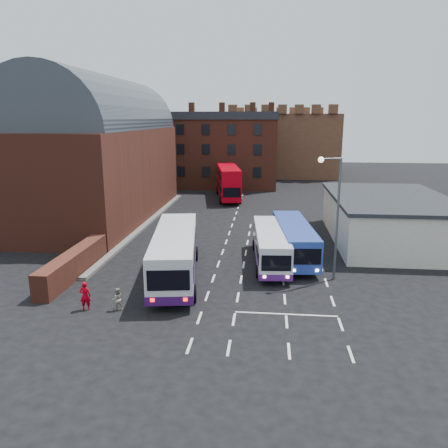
# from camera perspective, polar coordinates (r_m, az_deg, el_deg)

# --- Properties ---
(ground) EXTENTS (180.00, 180.00, 0.00)m
(ground) POSITION_cam_1_polar(r_m,az_deg,el_deg) (29.44, -2.00, -8.78)
(ground) COLOR black
(railway_station) EXTENTS (12.00, 28.00, 16.00)m
(railway_station) POSITION_cam_1_polar(r_m,az_deg,el_deg) (51.80, -16.24, 9.16)
(railway_station) COLOR #602B1E
(railway_station) RESTS_ON ground
(forecourt_wall) EXTENTS (1.20, 10.00, 1.80)m
(forecourt_wall) POSITION_cam_1_polar(r_m,az_deg,el_deg) (33.77, -19.01, -4.93)
(forecourt_wall) COLOR #602B1E
(forecourt_wall) RESTS_ON ground
(cream_building) EXTENTS (10.40, 16.40, 4.25)m
(cream_building) POSITION_cam_1_polar(r_m,az_deg,el_deg) (43.42, 20.67, 0.71)
(cream_building) COLOR beige
(cream_building) RESTS_ON ground
(brick_terrace) EXTENTS (22.00, 10.00, 11.00)m
(brick_terrace) POSITION_cam_1_polar(r_m,az_deg,el_deg) (73.82, -1.82, 9.22)
(brick_terrace) COLOR brown
(brick_terrace) RESTS_ON ground
(castle_keep) EXTENTS (22.00, 22.00, 12.00)m
(castle_keep) POSITION_cam_1_polar(r_m,az_deg,el_deg) (93.12, 7.31, 10.35)
(castle_keep) COLOR brown
(castle_keep) RESTS_ON ground
(bus_white_outbound) EXTENTS (4.63, 12.67, 3.38)m
(bus_white_outbound) POSITION_cam_1_polar(r_m,az_deg,el_deg) (31.41, -6.42, -3.53)
(bus_white_outbound) COLOR silver
(bus_white_outbound) RESTS_ON ground
(bus_white_inbound) EXTENTS (3.10, 10.21, 2.75)m
(bus_white_inbound) POSITION_cam_1_polar(r_m,az_deg,el_deg) (34.48, 6.11, -2.60)
(bus_white_inbound) COLOR silver
(bus_white_inbound) RESTS_ON ground
(bus_blue) EXTENTS (3.47, 10.72, 2.87)m
(bus_blue) POSITION_cam_1_polar(r_m,az_deg,el_deg) (36.09, 9.16, -1.84)
(bus_blue) COLOR #27409E
(bus_blue) RESTS_ON ground
(bus_red_double) EXTENTS (4.54, 11.82, 4.62)m
(bus_red_double) POSITION_cam_1_polar(r_m,az_deg,el_deg) (61.93, 0.56, 5.53)
(bus_red_double) COLOR #C00010
(bus_red_double) RESTS_ON ground
(street_lamp) EXTENTS (1.67, 0.86, 8.75)m
(street_lamp) POSITION_cam_1_polar(r_m,az_deg,el_deg) (30.87, 14.19, 2.12)
(street_lamp) COLOR #515255
(street_lamp) RESTS_ON ground
(pedestrian_red) EXTENTS (0.70, 0.51, 1.78)m
(pedestrian_red) POSITION_cam_1_polar(r_m,az_deg,el_deg) (27.72, -17.68, -8.93)
(pedestrian_red) COLOR #A4000F
(pedestrian_red) RESTS_ON ground
(pedestrian_beige) EXTENTS (0.83, 0.76, 1.38)m
(pedestrian_beige) POSITION_cam_1_polar(r_m,az_deg,el_deg) (27.28, -13.77, -9.49)
(pedestrian_beige) COLOR #A29783
(pedestrian_beige) RESTS_ON ground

